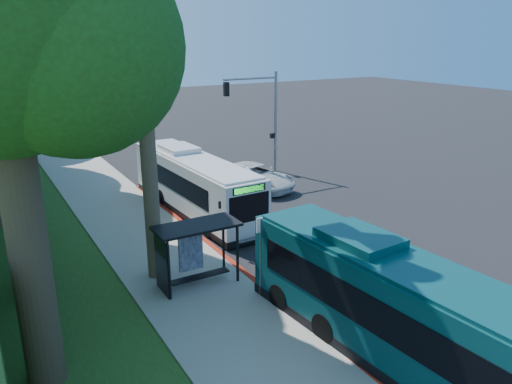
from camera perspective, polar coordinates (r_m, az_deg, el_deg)
ground at (r=25.48m, az=5.16°, el=-4.09°), size 140.00×140.00×0.00m
sidewalk at (r=22.32m, az=-10.43°, el=-7.40°), size 4.50×70.00×0.12m
red_curb at (r=19.91m, az=0.01°, el=-10.29°), size 0.25×30.00×0.13m
grass_verge at (r=25.94m, az=-26.34°, el=-5.47°), size 8.00×70.00×0.06m
bus_shelter at (r=19.18m, az=-7.59°, el=-5.82°), size 3.20×1.51×2.55m
stop_sign_pole at (r=18.08m, az=0.52°, el=-6.20°), size 0.35×0.06×3.17m
traffic_signal_pole at (r=34.49m, az=0.80°, el=9.30°), size 4.10×0.30×7.00m
white_bus at (r=27.42m, az=-7.14°, el=1.05°), size 2.87×11.40×3.37m
teal_bus at (r=15.46m, az=16.34°, el=-12.87°), size 3.30×11.94×3.52m
pickup at (r=31.61m, az=-0.09°, el=1.78°), size 3.86×6.06×1.56m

